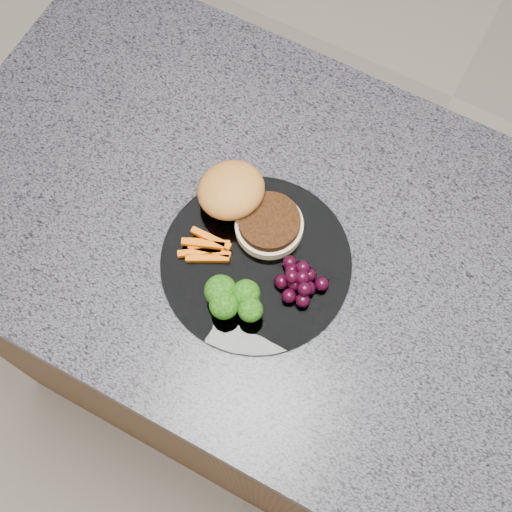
# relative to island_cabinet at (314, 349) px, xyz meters

# --- Properties ---
(room) EXTENTS (4.02, 4.02, 2.70)m
(room) POSITION_rel_island_cabinet_xyz_m (0.00, 0.00, 0.92)
(room) COLOR #ACA290
(room) RESTS_ON ground
(island_cabinet) EXTENTS (1.20, 0.60, 0.86)m
(island_cabinet) POSITION_rel_island_cabinet_xyz_m (0.00, 0.00, 0.00)
(island_cabinet) COLOR brown
(island_cabinet) RESTS_ON ground
(countertop) EXTENTS (1.20, 0.60, 0.04)m
(countertop) POSITION_rel_island_cabinet_xyz_m (0.00, 0.00, 0.45)
(countertop) COLOR #4E4D57
(countertop) RESTS_ON island_cabinet
(plate) EXTENTS (0.26, 0.26, 0.01)m
(plate) POSITION_rel_island_cabinet_xyz_m (-0.10, -0.05, 0.47)
(plate) COLOR white
(plate) RESTS_ON countertop
(burger) EXTENTS (0.17, 0.12, 0.05)m
(burger) POSITION_rel_island_cabinet_xyz_m (-0.15, 0.01, 0.50)
(burger) COLOR beige
(burger) RESTS_ON plate
(carrot_sticks) EXTENTS (0.07, 0.05, 0.02)m
(carrot_sticks) POSITION_rel_island_cabinet_xyz_m (-0.17, -0.07, 0.48)
(carrot_sticks) COLOR #E55F03
(carrot_sticks) RESTS_ON plate
(broccoli) EXTENTS (0.08, 0.07, 0.05)m
(broccoli) POSITION_rel_island_cabinet_xyz_m (-0.10, -0.12, 0.50)
(broccoli) COLOR olive
(broccoli) RESTS_ON plate
(grape_bunch) EXTENTS (0.07, 0.06, 0.03)m
(grape_bunch) POSITION_rel_island_cabinet_xyz_m (-0.04, -0.05, 0.49)
(grape_bunch) COLOR black
(grape_bunch) RESTS_ON plate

